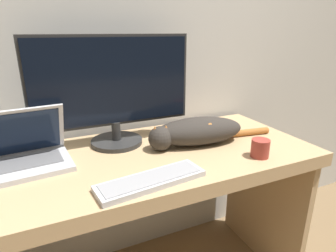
% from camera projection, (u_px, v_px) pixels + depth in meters
% --- Properties ---
extents(wall_back, '(6.40, 0.06, 2.60)m').
position_uv_depth(wall_back, '(110.00, 25.00, 1.34)').
color(wall_back, silver).
rests_on(wall_back, ground_plane).
extents(desk, '(1.52, 0.65, 0.78)m').
position_uv_depth(desk, '(141.00, 189.00, 1.23)').
color(desk, tan).
rests_on(desk, ground_plane).
extents(monitor, '(0.70, 0.23, 0.48)m').
position_uv_depth(monitor, '(113.00, 90.00, 1.22)').
color(monitor, '#282828').
rests_on(monitor, desk).
extents(laptop, '(0.36, 0.27, 0.23)m').
position_uv_depth(laptop, '(21.00, 156.00, 1.06)').
color(laptop, '#B7B7BC').
rests_on(laptop, desk).
extents(external_keyboard, '(0.39, 0.16, 0.02)m').
position_uv_depth(external_keyboard, '(151.00, 180.00, 0.95)').
color(external_keyboard, '#BCBCC1').
rests_on(external_keyboard, desk).
extents(cat, '(0.63, 0.22, 0.12)m').
position_uv_depth(cat, '(196.00, 131.00, 1.27)').
color(cat, '#332D28').
rests_on(cat, desk).
extents(coffee_mug, '(0.07, 0.07, 0.08)m').
position_uv_depth(coffee_mug, '(260.00, 148.00, 1.15)').
color(coffee_mug, '#9E382D').
rests_on(coffee_mug, desk).
extents(small_toy, '(0.05, 0.05, 0.05)m').
position_uv_depth(small_toy, '(200.00, 126.00, 1.46)').
color(small_toy, red).
rests_on(small_toy, desk).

